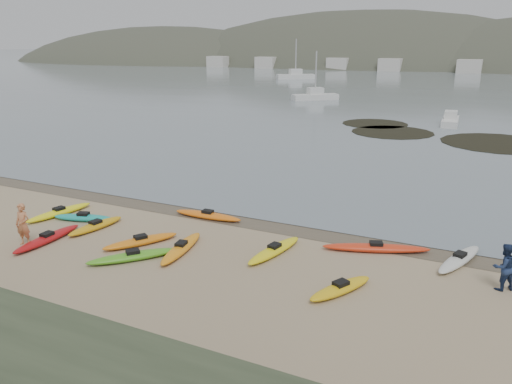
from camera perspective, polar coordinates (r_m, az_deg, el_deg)
The scene contains 9 objects.
ground at distance 26.10m, azimuth 0.00°, elevation -3.16°, with size 600.00×600.00×0.00m, color tan.
wet_sand at distance 25.85m, azimuth -0.29°, elevation -3.35°, with size 60.00×60.00×0.00m, color brown.
water at distance 322.39m, azimuth 24.72°, elevation 13.66°, with size 1200.00×1200.00×0.00m, color slate.
kayaks at distance 23.23m, azimuth -6.92°, elevation -5.41°, with size 21.36×9.72×0.34m.
person_west at distance 24.96m, azimuth -25.09°, elevation -3.37°, with size 0.71×0.47×1.95m, color #D18253.
person_east at distance 20.78m, azimuth 26.47°, elevation -7.67°, with size 0.89×0.69×1.82m, color navy.
kelp_mats at distance 53.21m, azimuth 19.64°, elevation 6.17°, with size 21.76×15.26×0.04m.
moored_boats at distance 110.89m, azimuth 24.20°, elevation 11.00°, with size 103.74×89.19×1.34m.
far_town at distance 167.29m, azimuth 24.92°, elevation 12.86°, with size 199.00×5.00×4.00m.
Camera 1 is at (10.72, -22.09, 8.87)m, focal length 35.00 mm.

